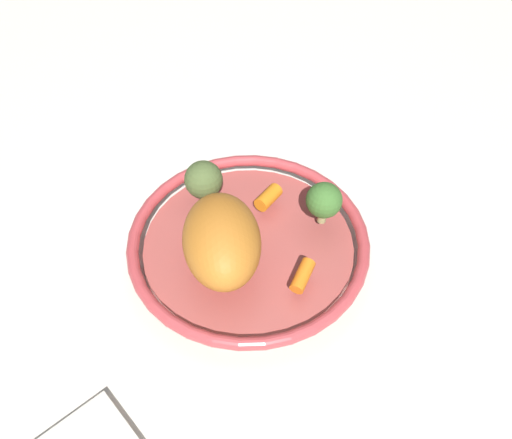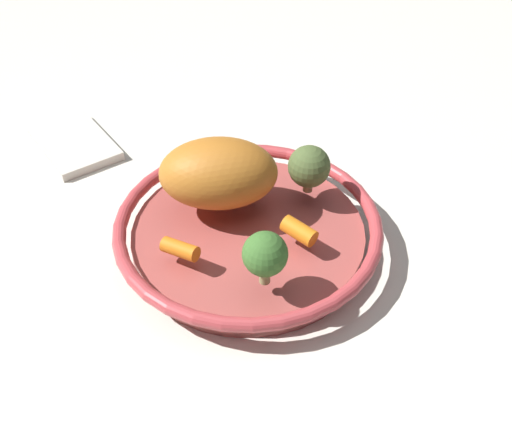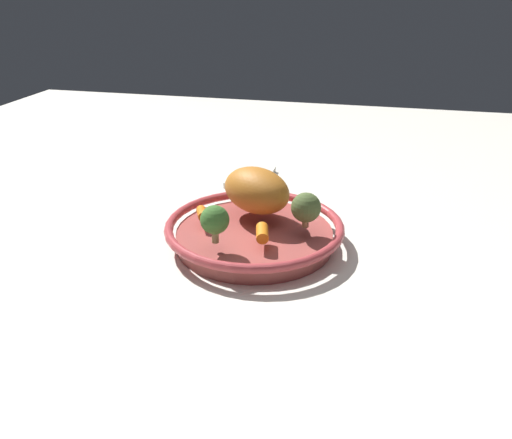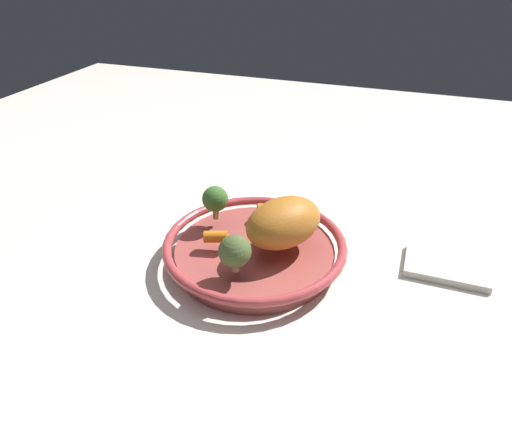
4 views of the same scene
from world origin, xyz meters
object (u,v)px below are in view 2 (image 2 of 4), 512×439
at_px(serving_bowl, 248,232).
at_px(dish_towel, 75,144).
at_px(broccoli_floret_small, 309,167).
at_px(roast_chicken_piece, 218,173).
at_px(baby_carrot_right, 299,231).
at_px(baby_carrot_center, 180,249).
at_px(broccoli_floret_large, 265,255).

distance_m(serving_bowl, dish_towel, 0.35).
distance_m(serving_bowl, broccoli_floret_small, 0.11).
relative_size(roast_chicken_piece, baby_carrot_right, 3.50).
distance_m(baby_carrot_right, baby_carrot_center, 0.14).
xyz_separation_m(baby_carrot_right, broccoli_floret_large, (-0.03, 0.08, 0.03)).
xyz_separation_m(baby_carrot_center, dish_towel, (0.34, -0.01, -0.05)).
height_order(baby_carrot_center, dish_towel, baby_carrot_center).
relative_size(serving_bowl, baby_carrot_right, 7.96).
bearing_deg(baby_carrot_center, broccoli_floret_small, -88.48).
height_order(serving_bowl, dish_towel, serving_bowl).
bearing_deg(broccoli_floret_small, broccoli_floret_large, 124.13).
bearing_deg(broccoli_floret_large, baby_carrot_right, -66.34).
xyz_separation_m(serving_bowl, broccoli_floret_small, (-0.00, -0.10, 0.06)).
distance_m(serving_bowl, broccoli_floret_large, 0.12).
xyz_separation_m(serving_bowl, baby_carrot_center, (-0.01, 0.10, 0.03)).
distance_m(baby_carrot_center, broccoli_floret_large, 0.11).
xyz_separation_m(baby_carrot_right, dish_towel, (0.40, 0.12, -0.05)).
bearing_deg(broccoli_floret_small, baby_carrot_right, 133.53).
bearing_deg(baby_carrot_right, broccoli_floret_large, 113.66).
bearing_deg(dish_towel, broccoli_floret_small, -151.16).
height_order(roast_chicken_piece, broccoli_floret_small, roast_chicken_piece).
height_order(baby_carrot_right, broccoli_floret_large, broccoli_floret_large).
height_order(broccoli_floret_small, dish_towel, broccoli_floret_small).
xyz_separation_m(baby_carrot_right, baby_carrot_center, (0.06, 0.13, -0.00)).
bearing_deg(baby_carrot_center, serving_bowl, -86.71).
relative_size(serving_bowl, broccoli_floret_small, 5.09).
height_order(baby_carrot_center, broccoli_floret_small, broccoli_floret_small).
distance_m(baby_carrot_right, broccoli_floret_large, 0.09).
bearing_deg(baby_carrot_right, serving_bowl, 24.79).
relative_size(serving_bowl, roast_chicken_piece, 2.27).
bearing_deg(dish_towel, baby_carrot_right, -163.32).
bearing_deg(roast_chicken_piece, baby_carrot_center, 121.83).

